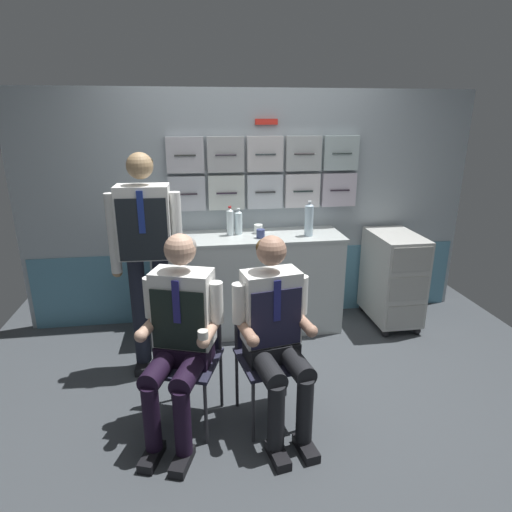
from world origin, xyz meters
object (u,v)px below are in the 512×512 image
(folding_chair_left, at_px, (190,343))
(crew_member_left, at_px, (180,329))
(service_trolley, at_px, (393,276))
(water_bottle_short, at_px, (309,219))
(paper_cup_blue, at_px, (261,233))
(folding_chair_center, at_px, (266,340))
(crew_member_standing, at_px, (146,247))
(crew_member_center, at_px, (275,329))

(folding_chair_left, xyz_separation_m, crew_member_left, (-0.05, -0.15, 0.18))
(service_trolley, relative_size, folding_chair_left, 1.04)
(service_trolley, relative_size, water_bottle_short, 2.84)
(crew_member_left, bearing_deg, paper_cup_blue, 60.83)
(folding_chair_center, height_order, crew_member_standing, crew_member_standing)
(service_trolley, distance_m, crew_member_left, 2.31)
(water_bottle_short, height_order, paper_cup_blue, water_bottle_short)
(folding_chair_center, xyz_separation_m, crew_member_center, (0.03, -0.16, 0.16))
(folding_chair_left, xyz_separation_m, paper_cup_blue, (0.63, 1.08, 0.42))
(service_trolley, height_order, crew_member_standing, crew_member_standing)
(service_trolley, relative_size, paper_cup_blue, 11.59)
(water_bottle_short, relative_size, paper_cup_blue, 4.08)
(crew_member_standing, xyz_separation_m, paper_cup_blue, (0.92, 0.47, -0.06))
(crew_member_center, height_order, water_bottle_short, crew_member_center)
(crew_member_standing, height_order, water_bottle_short, crew_member_standing)
(paper_cup_blue, bearing_deg, folding_chair_left, -120.50)
(service_trolley, distance_m, water_bottle_short, 1.01)
(service_trolley, bearing_deg, folding_chair_left, -150.66)
(folding_chair_center, relative_size, crew_member_center, 0.68)
(water_bottle_short, bearing_deg, crew_member_standing, -160.39)
(folding_chair_center, xyz_separation_m, paper_cup_blue, (0.14, 1.12, 0.42))
(folding_chair_center, xyz_separation_m, water_bottle_short, (0.57, 1.13, 0.53))
(folding_chair_left, bearing_deg, crew_member_center, -21.15)
(folding_chair_center, distance_m, water_bottle_short, 1.37)
(crew_member_standing, distance_m, paper_cup_blue, 1.04)
(crew_member_center, relative_size, water_bottle_short, 4.03)
(folding_chair_center, bearing_deg, water_bottle_short, 63.13)
(crew_member_left, xyz_separation_m, folding_chair_center, (0.55, 0.11, -0.18))
(crew_member_standing, bearing_deg, folding_chair_center, -39.38)
(folding_chair_left, relative_size, water_bottle_short, 2.73)
(crew_member_center, xyz_separation_m, crew_member_standing, (-0.81, 0.80, 0.31))
(crew_member_center, distance_m, water_bottle_short, 1.44)
(crew_member_left, relative_size, crew_member_center, 1.02)
(crew_member_left, bearing_deg, folding_chair_center, 11.26)
(service_trolley, bearing_deg, paper_cup_blue, 179.50)
(crew_member_center, distance_m, crew_member_standing, 1.19)
(water_bottle_short, bearing_deg, crew_member_left, -132.10)
(service_trolley, bearing_deg, crew_member_standing, -168.04)
(service_trolley, relative_size, folding_chair_center, 1.04)
(crew_member_left, xyz_separation_m, crew_member_center, (0.57, -0.05, -0.01))
(crew_member_left, bearing_deg, water_bottle_short, 47.90)
(crew_member_center, bearing_deg, folding_chair_center, 99.96)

